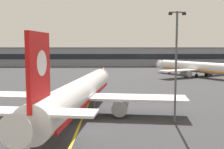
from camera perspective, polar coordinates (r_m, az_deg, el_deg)
The scene contains 7 objects.
ground_plane at distance 34.28m, azimuth -5.89°, elevation -11.64°, with size 400.00×400.00×0.00m, color #353538.
taxiway_centreline at distance 63.49m, azimuth -3.83°, elevation -3.49°, with size 0.30×180.00×0.01m, color yellow.
airliner_foreground at distance 41.26m, azimuth -6.83°, elevation -3.84°, with size 32.36×41.43×11.65m.
airliner_background at distance 97.82m, azimuth 17.63°, elevation 1.42°, with size 28.74×35.78×11.09m.
apron_lamp_post at distance 36.94m, azimuth 13.34°, elevation 1.80°, with size 2.24×0.90×14.92m.
safety_cone_by_nose_gear at distance 58.59m, azimuth -4.92°, elevation -4.03°, with size 0.44×0.44×0.55m.
terminal_building at distance 147.94m, azimuth -0.86°, elevation 3.80°, with size 169.61×12.40×10.06m.
Camera 1 is at (2.58, -32.60, 10.27)m, focal length 43.36 mm.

